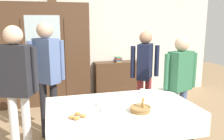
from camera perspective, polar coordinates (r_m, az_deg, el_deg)
name	(u,v)px	position (r m, az deg, el deg)	size (l,w,h in m)	color
back_wall	(84,40)	(5.50, -6.76, 7.33)	(6.40, 0.10, 2.70)	silver
dining_table	(121,114)	(2.87, 2.31, -10.55)	(1.75, 1.05, 0.78)	#4C3321
wall_cabinet	(44,55)	(5.17, -16.11, 3.57)	(1.88, 0.46, 2.14)	#4C3321
bookshelf_low	(118,79)	(5.57, 1.47, -2.25)	(1.12, 0.35, 0.84)	#4C3321
book_stack	(118,60)	(5.47, 1.49, 2.55)	(0.18, 0.20, 0.11)	#B29333
tea_cup_far_right	(119,99)	(3.00, 1.64, -6.97)	(0.13, 0.13, 0.06)	white
tea_cup_center	(99,104)	(2.82, -3.07, -8.24)	(0.13, 0.13, 0.06)	white
tea_cup_far_left	(104,110)	(2.63, -2.04, -9.71)	(0.13, 0.13, 0.06)	white
tea_cup_near_right	(143,92)	(3.32, 7.51, -5.25)	(0.13, 0.13, 0.06)	white
bread_basket	(140,109)	(2.67, 6.92, -9.32)	(0.24, 0.24, 0.16)	#9E7542
pastry_plate	(77,117)	(2.50, -8.42, -11.33)	(0.28, 0.28, 0.05)	white
spoon_front_edge	(88,104)	(2.90, -5.91, -8.24)	(0.12, 0.02, 0.01)	silver
spoon_back_edge	(100,98)	(3.10, -3.03, -6.85)	(0.12, 0.02, 0.01)	silver
person_by_cabinet	(47,69)	(3.59, -15.54, 0.35)	(0.52, 0.40, 1.76)	#232328
person_behind_table_left	(145,68)	(4.06, 7.97, 0.43)	(0.52, 0.41, 1.61)	#933338
person_behind_table_right	(17,80)	(3.14, -22.14, -2.22)	(0.52, 0.32, 1.72)	silver
person_near_right_end	(180,79)	(3.60, 16.17, -2.05)	(0.52, 0.32, 1.55)	slate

